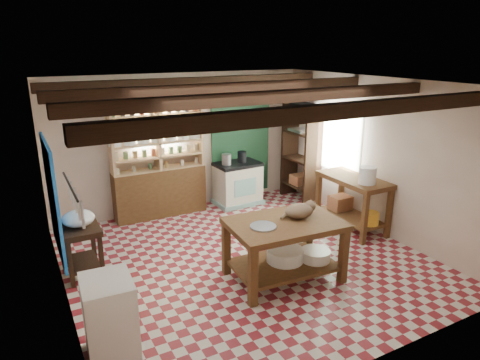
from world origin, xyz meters
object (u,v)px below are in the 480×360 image
white_cabinet (110,319)px  prep_table (82,250)px  work_table (284,250)px  right_counter (352,203)px  cat (299,211)px  stove (238,183)px

white_cabinet → prep_table: bearing=92.9°
work_table → prep_table: (-2.40, 1.43, -0.06)m
work_table → prep_table: work_table is taller
prep_table → right_counter: (4.38, -0.58, 0.10)m
work_table → cat: bearing=11.3°
white_cabinet → right_counter: 4.59m
stove → white_cabinet: white_cabinet is taller
right_counter → prep_table: bearing=172.8°
right_counter → cat: 1.96m
stove → cat: size_ratio=2.13×
stove → white_cabinet: 4.63m
white_cabinet → cat: size_ratio=2.13×
right_counter → work_table: bearing=-156.5°
work_table → prep_table: 2.79m
prep_table → white_cabinet: white_cabinet is taller
prep_table → right_counter: 4.42m
prep_table → cat: bearing=-27.8°
work_table → cat: size_ratio=3.61×
prep_table → cat: (2.65, -1.40, 0.57)m
cat → work_table: bearing=-178.7°
work_table → prep_table: bearing=153.4°
work_table → white_cabinet: size_ratio=1.70×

